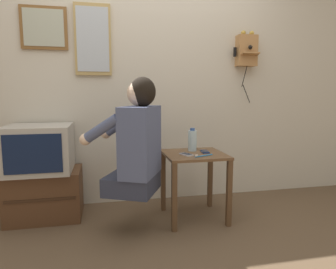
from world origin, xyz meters
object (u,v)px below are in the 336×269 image
(person, at_px, (137,142))
(wall_phone_antique, at_px, (246,50))
(cell_phone_spare, at_px, (205,152))
(toothbrush, at_px, (203,156))
(framed_picture, at_px, (44,28))
(wall_mirror, at_px, (93,40))
(water_bottle, at_px, (192,140))
(television, at_px, (40,148))
(cell_phone_held, at_px, (186,154))

(person, distance_m, wall_phone_antique, 1.58)
(cell_phone_spare, bearing_deg, toothbrush, -107.92)
(framed_picture, height_order, cell_phone_spare, framed_picture)
(wall_mirror, xyz_separation_m, water_bottle, (0.84, -0.41, -0.91))
(water_bottle, distance_m, toothbrush, 0.27)
(television, relative_size, wall_phone_antique, 0.73)
(wall_phone_antique, relative_size, cell_phone_spare, 5.58)
(television, xyz_separation_m, cell_phone_spare, (1.40, -0.24, -0.04))
(person, bearing_deg, cell_phone_spare, -46.99)
(cell_phone_spare, bearing_deg, framed_picture, 166.32)
(cell_phone_spare, bearing_deg, cell_phone_held, -148.89)
(cell_phone_spare, xyz_separation_m, toothbrush, (-0.08, -0.17, 0.00))
(framed_picture, height_order, water_bottle, framed_picture)
(wall_mirror, bearing_deg, water_bottle, -25.90)
(framed_picture, distance_m, cell_phone_held, 1.69)
(framed_picture, bearing_deg, television, -99.38)
(wall_mirror, bearing_deg, person, -65.20)
(cell_phone_held, bearing_deg, framed_picture, 131.40)
(person, distance_m, television, 0.90)
(wall_mirror, bearing_deg, toothbrush, -37.80)
(person, xyz_separation_m, framed_picture, (-0.74, 0.69, 0.94))
(television, distance_m, water_bottle, 1.32)
(wall_mirror, bearing_deg, cell_phone_held, -38.24)
(water_bottle, bearing_deg, wall_mirror, 154.10)
(framed_picture, bearing_deg, cell_phone_spare, -20.29)
(wall_phone_antique, distance_m, toothbrush, 1.31)
(person, xyz_separation_m, television, (-0.78, 0.43, -0.10))
(framed_picture, bearing_deg, wall_phone_antique, -1.31)
(toothbrush, bearing_deg, person, 69.99)
(wall_phone_antique, height_order, wall_mirror, wall_mirror)
(television, xyz_separation_m, wall_mirror, (0.46, 0.26, 0.96))
(person, distance_m, water_bottle, 0.60)
(wall_phone_antique, relative_size, wall_mirror, 1.13)
(wall_phone_antique, bearing_deg, framed_picture, 178.69)
(water_bottle, bearing_deg, television, 173.33)
(person, height_order, toothbrush, person)
(water_bottle, bearing_deg, toothbrush, -87.50)
(television, bearing_deg, water_bottle, -6.67)
(television, bearing_deg, wall_phone_antique, 6.21)
(television, relative_size, wall_mirror, 0.82)
(water_bottle, bearing_deg, cell_phone_held, -120.80)
(cell_phone_held, xyz_separation_m, water_bottle, (0.10, 0.17, 0.09))
(person, bearing_deg, cell_phone_held, -50.34)
(toothbrush, bearing_deg, framed_picture, 39.56)
(person, xyz_separation_m, wall_phone_antique, (1.20, 0.65, 0.80))
(wall_phone_antique, distance_m, cell_phone_held, 1.33)
(television, height_order, toothbrush, television)
(cell_phone_held, bearing_deg, water_bottle, 37.40)
(television, xyz_separation_m, toothbrush, (1.32, -0.41, -0.04))
(toothbrush, bearing_deg, wall_phone_antique, -69.74)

